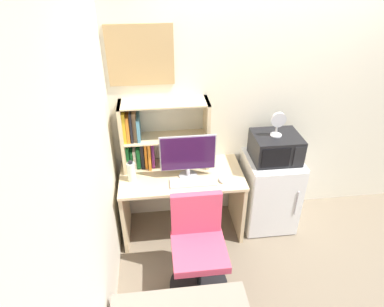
{
  "coord_description": "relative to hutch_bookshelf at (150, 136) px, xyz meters",
  "views": [
    {
      "loc": [
        -1.16,
        -2.99,
        2.59
      ],
      "look_at": [
        -0.85,
        -0.35,
        0.97
      ],
      "focal_mm": 31.09,
      "sensor_mm": 36.0,
      "label": 1
    }
  ],
  "objects": [
    {
      "name": "monitor",
      "position": [
        0.34,
        -0.23,
        -0.1
      ],
      "size": [
        0.53,
        0.18,
        0.44
      ],
      "color": "#B7B7BC",
      "rests_on": "desk"
    },
    {
      "name": "mini_fridge",
      "position": [
        1.21,
        -0.17,
        -0.65
      ],
      "size": [
        0.54,
        0.54,
        0.82
      ],
      "color": "white",
      "rests_on": "ground_plane"
    },
    {
      "name": "wall_corkboard",
      "position": [
        -0.04,
        0.11,
        0.75
      ],
      "size": [
        0.59,
        0.02,
        0.54
      ],
      "primitive_type": "cube",
      "color": "tan"
    },
    {
      "name": "desk_chair",
      "position": [
        0.36,
        -0.88,
        -0.68
      ],
      "size": [
        0.52,
        0.52,
        0.9
      ],
      "color": "black",
      "rests_on": "ground_plane"
    },
    {
      "name": "desk_fan",
      "position": [
        1.2,
        -0.17,
        0.16
      ],
      "size": [
        0.15,
        0.11,
        0.24
      ],
      "color": "silver",
      "rests_on": "microwave"
    },
    {
      "name": "microwave",
      "position": [
        1.21,
        -0.17,
        -0.11
      ],
      "size": [
        0.45,
        0.4,
        0.26
      ],
      "color": "black",
      "rests_on": "mini_fridge"
    },
    {
      "name": "computer_mouse",
      "position": [
        0.65,
        -0.35,
        -0.32
      ],
      "size": [
        0.05,
        0.09,
        0.03
      ],
      "primitive_type": "ellipsoid",
      "color": "silver",
      "rests_on": "desk"
    },
    {
      "name": "wall_left",
      "position": [
        -0.39,
        -1.48,
        0.24
      ],
      "size": [
        0.04,
        4.4,
        2.6
      ],
      "primitive_type": "cube",
      "color": "silver",
      "rests_on": "ground_plane"
    },
    {
      "name": "keyboard",
      "position": [
        0.38,
        -0.35,
        -0.33
      ],
      "size": [
        0.44,
        0.14,
        0.02
      ],
      "primitive_type": "cube",
      "color": "silver",
      "rests_on": "desk"
    },
    {
      "name": "water_bottle",
      "position": [
        -0.2,
        -0.23,
        -0.24
      ],
      "size": [
        0.08,
        0.08,
        0.21
      ],
      "color": "silver",
      "rests_on": "desk"
    },
    {
      "name": "desk",
      "position": [
        0.28,
        -0.19,
        -0.56
      ],
      "size": [
        1.21,
        0.63,
        0.72
      ],
      "color": "beige",
      "rests_on": "ground_plane"
    },
    {
      "name": "hutch_bookshelf",
      "position": [
        0.0,
        0.0,
        0.0
      ],
      "size": [
        0.84,
        0.27,
        0.69
      ],
      "color": "beige",
      "rests_on": "desk"
    },
    {
      "name": "wall_back",
      "position": [
        1.63,
        0.14,
        0.24
      ],
      "size": [
        6.4,
        0.04,
        2.6
      ],
      "primitive_type": "cube",
      "color": "silver",
      "rests_on": "ground_plane"
    }
  ]
}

